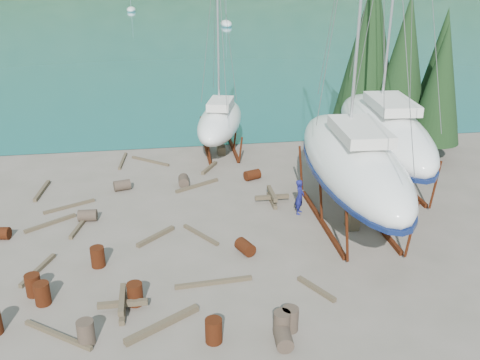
{
  "coord_description": "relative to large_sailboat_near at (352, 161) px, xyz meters",
  "views": [
    {
      "loc": [
        -2.42,
        -19.19,
        11.98
      ],
      "look_at": [
        0.92,
        3.0,
        2.49
      ],
      "focal_mm": 40.0,
      "sensor_mm": 36.0,
      "label": 1
    }
  ],
  "objects": [
    {
      "name": "large_sailboat_far",
      "position": [
        3.27,
        4.2,
        0.0
      ],
      "size": [
        4.47,
        12.47,
        19.34
      ],
      "rotation": [
        0.0,
        0.0,
        -0.08
      ],
      "color": "white",
      "rests_on": "ground"
    },
    {
      "name": "timber_12",
      "position": [
        -13.99,
        -2.38,
        -3.07
      ],
      "size": [
        1.06,
        2.32,
        0.17
      ],
      "primitive_type": "cube",
      "rotation": [
        0.0,
        0.0,
        2.76
      ],
      "color": "brown",
      "rests_on": "ground"
    },
    {
      "name": "timber_7",
      "position": [
        -3.09,
        -5.37,
        -3.06
      ],
      "size": [
        1.11,
        1.77,
        0.17
      ],
      "primitive_type": "cube",
      "rotation": [
        0.0,
        0.0,
        0.52
      ],
      "color": "brown",
      "rests_on": "ground"
    },
    {
      "name": "timber_8",
      "position": [
        -9.2,
        -0.26,
        -3.06
      ],
      "size": [
        1.74,
        1.65,
        0.19
      ],
      "primitive_type": "cube",
      "rotation": [
        0.0,
        0.0,
        2.32
      ],
      "color": "brown",
      "rests_on": "ground"
    },
    {
      "name": "moored_boat_far",
      "position": [
        -14.17,
        107.13,
        -2.77
      ],
      "size": [
        2.0,
        5.0,
        6.05
      ],
      "color": "white",
      "rests_on": "ground"
    },
    {
      "name": "drum_11",
      "position": [
        -7.61,
        5.63,
        -2.86
      ],
      "size": [
        0.6,
        0.89,
        0.58
      ],
      "primitive_type": "cylinder",
      "rotation": [
        1.57,
        0.0,
        3.12
      ],
      "color": "#2D2823",
      "rests_on": "ground"
    },
    {
      "name": "drum_8",
      "position": [
        -13.8,
        -4.02,
        -2.71
      ],
      "size": [
        0.58,
        0.58,
        0.88
      ],
      "primitive_type": "cylinder",
      "color": "#521B0E",
      "rests_on": "ground"
    },
    {
      "name": "drum_14",
      "position": [
        -11.57,
        -2.29,
        -2.71
      ],
      "size": [
        0.58,
        0.58,
        0.88
      ],
      "primitive_type": "cylinder",
      "color": "#521B0E",
      "rests_on": "ground"
    },
    {
      "name": "drum_1",
      "position": [
        -5.06,
        -8.23,
        -2.86
      ],
      "size": [
        0.63,
        0.91,
        0.58
      ],
      "primitive_type": "cylinder",
      "rotation": [
        1.57,
        0.0,
        3.08
      ],
      "color": "#2D2823",
      "rests_on": "ground"
    },
    {
      "name": "timber_0",
      "position": [
        -9.49,
        9.62,
        -3.08
      ],
      "size": [
        2.33,
        1.91,
        0.14
      ],
      "primitive_type": "cube",
      "rotation": [
        0.0,
        0.0,
        0.9
      ],
      "color": "brown",
      "rests_on": "ground"
    },
    {
      "name": "timber_pile_aft",
      "position": [
        -3.16,
        2.73,
        -2.85
      ],
      "size": [
        1.8,
        1.8,
        0.6
      ],
      "color": "brown",
      "rests_on": "ground"
    },
    {
      "name": "timber_5",
      "position": [
        -6.96,
        -4.33,
        -3.07
      ],
      "size": [
        3.08,
        0.39,
        0.16
      ],
      "primitive_type": "cube",
      "rotation": [
        0.0,
        0.0,
        1.64
      ],
      "color": "brown",
      "rests_on": "ground"
    },
    {
      "name": "ground",
      "position": [
        -6.17,
        -2.87,
        -3.15
      ],
      "size": [
        600.0,
        600.0,
        0.0
      ],
      "primitive_type": "plane",
      "color": "#5D5649",
      "rests_on": "ground"
    },
    {
      "name": "timber_9",
      "position": [
        -11.2,
        9.91,
        -3.08
      ],
      "size": [
        0.42,
        2.74,
        0.15
      ],
      "primitive_type": "cube",
      "rotation": [
        0.0,
        0.0,
        3.04
      ],
      "color": "brown",
      "rests_on": "ground"
    },
    {
      "name": "drum_3",
      "position": [
        -7.31,
        -7.69,
        -2.71
      ],
      "size": [
        0.58,
        0.58,
        0.88
      ],
      "primitive_type": "cylinder",
      "color": "#521B0E",
      "rests_on": "ground"
    },
    {
      "name": "drum_10",
      "position": [
        -9.96,
        -5.18,
        -2.71
      ],
      "size": [
        0.58,
        0.58,
        0.88
      ],
      "primitive_type": "cylinder",
      "color": "#521B0E",
      "rests_on": "ground"
    },
    {
      "name": "timber_17",
      "position": [
        -14.2,
        1.84,
        -3.07
      ],
      "size": [
        2.21,
        1.61,
        0.16
      ],
      "primitive_type": "cube",
      "rotation": [
        0.0,
        0.0,
        2.18
      ],
      "color": "brown",
      "rests_on": "ground"
    },
    {
      "name": "timber_6",
      "position": [
        -5.96,
        7.86,
        -3.06
      ],
      "size": [
        1.12,
        1.79,
        0.19
      ],
      "primitive_type": "cube",
      "rotation": [
        0.0,
        0.0,
        2.63
      ],
      "color": "brown",
      "rests_on": "ground"
    },
    {
      "name": "drum_16",
      "position": [
        -11.51,
        -7.16,
        -2.71
      ],
      "size": [
        0.58,
        0.58,
        0.88
      ],
      "primitive_type": "cylinder",
      "color": "#2D2823",
      "rests_on": "ground"
    },
    {
      "name": "timber_11",
      "position": [
        -7.16,
        -0.37,
        -3.07
      ],
      "size": [
        1.49,
        2.1,
        0.15
      ],
      "primitive_type": "cube",
      "rotation": [
        0.0,
        0.0,
        0.6
      ],
      "color": "brown",
      "rests_on": "ground"
    },
    {
      "name": "drum_9",
      "position": [
        -10.99,
        5.5,
        -2.86
      ],
      "size": [
        0.99,
        0.78,
        0.58
      ],
      "primitive_type": "cylinder",
      "rotation": [
        1.57,
        0.0,
        1.82
      ],
      "color": "#2D2823",
      "rests_on": "ground"
    },
    {
      "name": "small_sailboat_shore",
      "position": [
        -4.93,
        10.81,
        -1.04
      ],
      "size": [
        4.66,
        8.43,
        12.85
      ],
      "rotation": [
        0.0,
        0.0,
        -0.28
      ],
      "color": "white",
      "rests_on": "ground"
    },
    {
      "name": "timber_3",
      "position": [
        -12.53,
        -6.68,
        -3.08
      ],
      "size": [
        2.5,
        1.9,
        0.15
      ],
      "primitive_type": "cube",
      "rotation": [
        0.0,
        0.0,
        0.94
      ],
      "color": "brown",
      "rests_on": "ground"
    },
    {
      "name": "drum_15",
      "position": [
        -12.46,
        1.99,
        -2.86
      ],
      "size": [
        0.91,
        0.63,
        0.58
      ],
      "primitive_type": "cylinder",
      "rotation": [
        1.57,
        0.0,
        1.52
      ],
      "color": "#2D2823",
      "rests_on": "ground"
    },
    {
      "name": "drum_2",
      "position": [
        -16.21,
        0.74,
        -2.86
      ],
      "size": [
        0.96,
        0.72,
        0.58
      ],
      "primitive_type": "cylinder",
      "rotation": [
        1.57,
        0.0,
        1.4
      ],
      "color": "#521B0E",
      "rests_on": "ground"
    },
    {
      "name": "drum_17",
      "position": [
        -4.65,
        -7.48,
        -2.71
      ],
      "size": [
        0.58,
        0.58,
        0.88
      ],
      "primitive_type": "cylinder",
      "color": "#2D2823",
      "rests_on": "ground"
    },
    {
      "name": "cypress_near_right",
      "position": [
        6.33,
        9.13,
        2.64
      ],
      "size": [
        3.6,
        3.6,
        10.0
      ],
      "color": "black",
      "rests_on": "ground"
    },
    {
      "name": "drum_13",
      "position": [
        -13.35,
        -4.65,
        -2.71
      ],
      "size": [
        0.58,
        0.58,
        0.88
      ],
      "primitive_type": "cylinder",
      "color": "#521B0E",
      "rests_on": "ground"
    },
    {
      "name": "timber_4",
      "position": [
        -12.84,
        1.08,
        -3.07
      ],
      "size": [
        0.59,
        1.85,
        0.17
      ],
      "primitive_type": "cube",
      "rotation": [
        0.0,
        0.0,
        2.91
      ],
      "color": "brown",
      "rests_on": "ground"
    },
    {
      "name": "timber_pile_fore",
      "position": [
        -10.41,
        -5.52,
        -2.85
      ],
      "size": [
        1.8,
        1.8,
        0.6
      ],
      "color": "brown",
      "rests_on": "ground"
    },
    {
      "name": "timber_16",
      "position": [
        -9.0,
        -6.69,
        -3.04
      ],
      "size": [
        2.64,
        1.79,
        0.23
      ],
      "primitive_type": "cube",
      "rotation": [
        0.0,
        0.0,
        2.13
      ],
      "color": "brown",
      "rests_on": "ground"
    },
    {
      "name": "drum_5",
      "position": [
        -4.98,
        -7.66,
        -2.71
      ],
      "size": [
        0.58,
        0.58,
        0.88
      ],
      "primitive_type": "cylinder",
      "color": "#2D2823",
      "rests_on": "ground"
    },
    {
      "name": "worker",
      "position": [
        -2.08,
        1.28,
        -2.25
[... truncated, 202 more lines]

